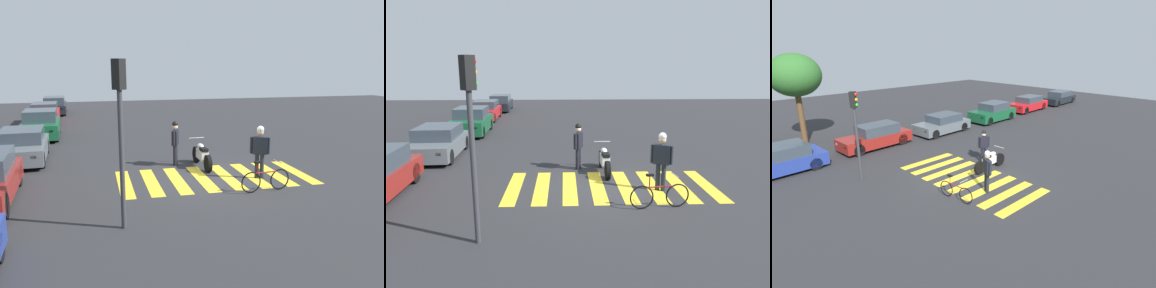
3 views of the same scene
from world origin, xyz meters
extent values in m
plane|color=#2B2B2D|center=(0.00, 0.00, 0.00)|extent=(60.00, 60.00, 0.00)
cylinder|color=black|center=(2.31, 0.07, 0.33)|extent=(0.66, 0.16, 0.65)
cylinder|color=black|center=(0.75, 0.02, 0.33)|extent=(0.66, 0.16, 0.65)
cube|color=silver|center=(1.48, 0.05, 0.51)|extent=(0.81, 0.30, 0.36)
ellipsoid|color=silver|center=(1.71, 0.05, 0.78)|extent=(0.49, 0.25, 0.24)
cube|color=black|center=(1.28, 0.04, 0.75)|extent=(0.45, 0.25, 0.12)
cylinder|color=#A5A5AD|center=(2.23, 0.07, 1.03)|extent=(0.05, 0.62, 0.04)
torus|color=black|center=(-1.79, -1.62, 0.34)|extent=(0.12, 0.68, 0.68)
torus|color=black|center=(-1.90, -0.60, 0.34)|extent=(0.12, 0.68, 0.68)
cylinder|color=maroon|center=(-1.85, -1.11, 0.62)|extent=(0.13, 0.80, 0.04)
cylinder|color=maroon|center=(-1.88, -0.80, 0.79)|extent=(0.04, 0.04, 0.34)
cube|color=black|center=(-1.88, -0.80, 0.97)|extent=(0.12, 0.21, 0.06)
cylinder|color=#99999E|center=(-1.80, -1.52, 0.94)|extent=(0.46, 0.08, 0.03)
cylinder|color=black|center=(1.99, 1.02, 0.41)|extent=(0.14, 0.14, 0.82)
cylinder|color=black|center=(2.16, 0.95, 0.41)|extent=(0.14, 0.14, 0.82)
cube|color=black|center=(2.07, 0.99, 1.11)|extent=(0.52, 0.37, 0.58)
sphere|color=beige|center=(2.07, 0.99, 1.55)|extent=(0.22, 0.22, 0.22)
cylinder|color=black|center=(1.81, 1.10, 1.11)|extent=(0.09, 0.09, 0.55)
cylinder|color=black|center=(2.34, 0.88, 1.11)|extent=(0.09, 0.09, 0.55)
sphere|color=black|center=(2.07, 0.99, 1.65)|extent=(0.23, 0.23, 0.23)
cylinder|color=#1E232D|center=(-0.47, -1.59, 0.43)|extent=(0.14, 0.14, 0.87)
cylinder|color=#1E232D|center=(-0.39, -1.42, 0.43)|extent=(0.14, 0.14, 0.87)
cube|color=#1E232D|center=(-0.43, -1.51, 1.17)|extent=(0.39, 0.54, 0.61)
sphere|color=tan|center=(-0.43, -1.51, 1.64)|extent=(0.23, 0.23, 0.23)
cylinder|color=#1E232D|center=(-0.56, -1.78, 1.17)|extent=(0.09, 0.09, 0.58)
cylinder|color=#1E232D|center=(-0.30, -1.23, 1.17)|extent=(0.09, 0.09, 0.58)
sphere|color=white|center=(-0.43, -1.51, 1.74)|extent=(0.25, 0.25, 0.25)
cube|color=yellow|center=(0.00, -3.15, 0.00)|extent=(3.23, 0.45, 0.01)
cube|color=yellow|center=(0.00, -2.25, 0.00)|extent=(3.23, 0.45, 0.01)
cube|color=yellow|center=(0.00, -1.35, 0.00)|extent=(3.23, 0.45, 0.01)
cube|color=yellow|center=(0.00, -0.45, 0.00)|extent=(3.23, 0.45, 0.01)
cube|color=yellow|center=(0.00, 0.45, 0.00)|extent=(3.23, 0.45, 0.01)
cube|color=yellow|center=(0.00, 1.35, 0.00)|extent=(3.23, 0.45, 0.01)
cube|color=yellow|center=(0.00, 2.25, 0.00)|extent=(3.23, 0.45, 0.01)
cube|color=yellow|center=(0.00, 3.15, 0.00)|extent=(3.23, 0.45, 0.01)
cylinder|color=black|center=(-2.30, 6.45, 0.34)|extent=(0.69, 0.25, 0.68)
cylinder|color=black|center=(0.64, 6.58, 0.34)|extent=(0.69, 0.25, 0.68)
cylinder|color=black|center=(2.87, 6.08, 0.32)|extent=(0.64, 0.25, 0.63)
cylinder|color=black|center=(5.60, 6.20, 0.32)|extent=(0.64, 0.25, 0.63)
cylinder|color=black|center=(5.53, 7.84, 0.32)|extent=(0.64, 0.25, 0.63)
cube|color=slate|center=(4.20, 6.96, 0.49)|extent=(4.10, 2.04, 0.62)
cube|color=#333D47|center=(4.40, 6.97, 1.05)|extent=(2.24, 1.73, 0.51)
cube|color=#F2EDCC|center=(2.26, 6.28, 0.58)|extent=(0.09, 0.20, 0.12)
cylinder|color=black|center=(8.16, 5.95, 0.33)|extent=(0.66, 0.25, 0.65)
cylinder|color=black|center=(8.09, 7.60, 0.33)|extent=(0.66, 0.25, 0.65)
cylinder|color=black|center=(10.90, 6.07, 0.33)|extent=(0.66, 0.25, 0.65)
cylinder|color=black|center=(10.83, 7.72, 0.33)|extent=(0.66, 0.25, 0.65)
cube|color=#14512D|center=(9.50, 6.83, 0.55)|extent=(4.11, 2.04, 0.74)
cube|color=#333D47|center=(9.70, 6.84, 1.21)|extent=(2.25, 1.74, 0.58)
cube|color=#F2EDCC|center=(7.55, 6.15, 0.66)|extent=(0.09, 0.20, 0.12)
cube|color=#F2EDCC|center=(7.49, 7.34, 0.66)|extent=(0.09, 0.20, 0.12)
cylinder|color=black|center=(13.53, 6.35, 0.34)|extent=(0.68, 0.25, 0.67)
cylinder|color=black|center=(13.46, 7.91, 0.34)|extent=(0.68, 0.25, 0.67)
cylinder|color=black|center=(16.50, 6.48, 0.34)|extent=(0.68, 0.25, 0.67)
cylinder|color=black|center=(16.44, 8.04, 0.34)|extent=(0.68, 0.25, 0.67)
cube|color=red|center=(14.98, 7.20, 0.51)|extent=(4.46, 1.97, 0.64)
cube|color=#333D47|center=(15.20, 7.21, 1.09)|extent=(2.43, 1.67, 0.52)
cube|color=#F2EDCC|center=(12.86, 6.54, 0.60)|extent=(0.09, 0.20, 0.12)
cube|color=#F2EDCC|center=(12.81, 7.67, 0.60)|extent=(0.09, 0.20, 0.12)
cylinder|color=black|center=(18.81, 6.19, 0.31)|extent=(0.63, 0.25, 0.62)
cylinder|color=black|center=(18.74, 7.71, 0.31)|extent=(0.63, 0.25, 0.62)
cylinder|color=black|center=(21.88, 6.32, 0.31)|extent=(0.63, 0.25, 0.62)
cylinder|color=black|center=(21.81, 7.84, 0.31)|extent=(0.63, 0.25, 0.62)
cube|color=black|center=(20.31, 7.01, 0.49)|extent=(4.59, 1.94, 0.63)
cube|color=#333D47|center=(20.54, 7.02, 1.06)|extent=(2.50, 1.64, 0.52)
cube|color=#F2EDCC|center=(18.12, 6.36, 0.58)|extent=(0.09, 0.20, 0.12)
cube|color=#F2EDCC|center=(18.07, 7.48, 0.58)|extent=(0.09, 0.20, 0.12)
cylinder|color=#38383D|center=(-3.67, 3.46, 1.69)|extent=(0.12, 0.12, 3.39)
cube|color=black|center=(-3.67, 3.46, 3.74)|extent=(0.34, 0.34, 0.70)
sphere|color=red|center=(-3.57, 3.36, 3.97)|extent=(0.16, 0.16, 0.16)
sphere|color=orange|center=(-3.57, 3.36, 3.74)|extent=(0.16, 0.16, 0.16)
sphere|color=green|center=(-3.57, 3.36, 3.51)|extent=(0.16, 0.16, 0.16)
camera|label=1|loc=(-13.02, 4.06, 4.00)|focal=37.37mm
camera|label=2|loc=(-11.15, 1.51, 3.90)|focal=33.73mm
camera|label=3|loc=(-9.41, -9.44, 6.03)|focal=28.89mm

